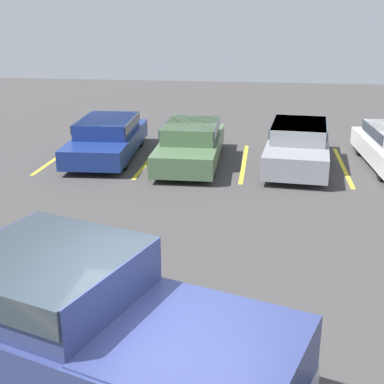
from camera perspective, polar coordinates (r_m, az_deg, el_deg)
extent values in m
cube|color=yellow|center=(17.69, -13.95, 3.77)|extent=(0.12, 4.31, 0.01)
cube|color=yellow|center=(16.83, -4.54, 3.51)|extent=(0.12, 4.31, 0.01)
cube|color=yellow|center=(16.47, 5.57, 3.14)|extent=(0.12, 4.31, 0.01)
cube|color=yellow|center=(16.63, 15.80, 2.65)|extent=(0.12, 4.31, 0.01)
cube|color=navy|center=(6.80, -12.72, -14.83)|extent=(5.85, 3.69, 0.93)
cube|color=navy|center=(6.57, -15.09, -8.54)|extent=(2.47, 2.43, 0.60)
cube|color=#2D3842|center=(6.51, -15.19, -7.49)|extent=(2.45, 2.47, 0.33)
cube|color=navy|center=(5.77, 1.06, -15.98)|extent=(2.55, 2.52, 0.13)
cylinder|color=black|center=(6.86, 3.61, -16.89)|extent=(0.95, 0.56, 0.90)
cylinder|color=#ADADB2|center=(6.86, 3.61, -16.89)|extent=(0.57, 0.44, 0.50)
cylinder|color=black|center=(8.46, -17.75, -10.36)|extent=(0.95, 0.56, 0.90)
cylinder|color=#ADADB2|center=(8.46, -17.75, -10.36)|extent=(0.57, 0.44, 0.50)
cube|color=navy|center=(17.20, -9.00, 5.27)|extent=(2.08, 4.88, 0.56)
cube|color=navy|center=(17.18, -9.01, 7.01)|extent=(1.73, 2.57, 0.47)
cube|color=#2D3842|center=(17.16, -9.03, 7.32)|extent=(1.79, 2.53, 0.28)
cylinder|color=black|center=(15.76, -7.35, 3.59)|extent=(0.25, 0.68, 0.67)
cylinder|color=#ADADB2|center=(15.76, -7.35, 3.59)|extent=(0.24, 0.38, 0.37)
cylinder|color=black|center=(16.14, -12.78, 3.65)|extent=(0.25, 0.68, 0.67)
cylinder|color=#ADADB2|center=(16.14, -12.78, 3.65)|extent=(0.24, 0.38, 0.37)
cylinder|color=black|center=(18.39, -5.63, 5.88)|extent=(0.25, 0.68, 0.67)
cylinder|color=#ADADB2|center=(18.39, -5.63, 5.88)|extent=(0.24, 0.38, 0.37)
cylinder|color=black|center=(18.73, -10.35, 5.90)|extent=(0.25, 0.68, 0.67)
cylinder|color=#ADADB2|center=(18.73, -10.35, 5.90)|extent=(0.24, 0.38, 0.37)
cube|color=#4C6B47|center=(16.26, -0.12, 4.70)|extent=(1.81, 4.69, 0.59)
cube|color=#4C6B47|center=(16.23, -0.08, 6.60)|extent=(1.56, 2.45, 0.47)
cube|color=#2D3842|center=(16.21, -0.08, 6.93)|extent=(1.63, 2.40, 0.28)
cylinder|color=black|center=(14.93, 2.09, 2.76)|extent=(0.22, 0.61, 0.61)
cylinder|color=#ADADB2|center=(14.93, 2.09, 2.76)|extent=(0.23, 0.34, 0.34)
cylinder|color=black|center=(15.12, -3.54, 2.94)|extent=(0.22, 0.61, 0.61)
cylinder|color=#ADADB2|center=(15.12, -3.54, 2.94)|extent=(0.23, 0.34, 0.34)
cylinder|color=black|center=(17.53, 2.84, 5.20)|extent=(0.22, 0.61, 0.61)
cylinder|color=#ADADB2|center=(17.53, 2.84, 5.20)|extent=(0.23, 0.34, 0.34)
cylinder|color=black|center=(17.70, -1.98, 5.34)|extent=(0.22, 0.61, 0.61)
cylinder|color=#ADADB2|center=(17.70, -1.98, 5.34)|extent=(0.23, 0.34, 0.34)
cube|color=gray|center=(16.29, 11.21, 4.48)|extent=(2.15, 4.89, 0.64)
cube|color=gray|center=(16.25, 11.35, 6.45)|extent=(1.74, 2.60, 0.46)
cube|color=#2D3842|center=(16.24, 11.37, 6.77)|extent=(1.81, 2.55, 0.28)
cylinder|color=black|center=(15.00, 13.83, 2.35)|extent=(0.27, 0.66, 0.64)
cylinder|color=#ADADB2|center=(15.00, 13.83, 2.35)|extent=(0.25, 0.37, 0.35)
cylinder|color=black|center=(15.04, 8.11, 2.75)|extent=(0.27, 0.66, 0.64)
cylinder|color=#ADADB2|center=(15.04, 8.11, 2.75)|extent=(0.25, 0.37, 0.35)
cylinder|color=black|center=(17.67, 13.78, 4.83)|extent=(0.27, 0.66, 0.64)
cylinder|color=#ADADB2|center=(17.67, 13.78, 4.83)|extent=(0.25, 0.37, 0.35)
cylinder|color=black|center=(17.70, 8.91, 5.17)|extent=(0.27, 0.66, 0.64)
cylinder|color=#ADADB2|center=(17.70, 8.91, 5.17)|extent=(0.25, 0.37, 0.35)
cylinder|color=black|center=(15.49, 19.74, 2.24)|extent=(0.25, 0.63, 0.61)
cylinder|color=#ADADB2|center=(15.49, 19.74, 2.24)|extent=(0.24, 0.35, 0.34)
cylinder|color=black|center=(18.03, 17.56, 4.72)|extent=(0.25, 0.63, 0.61)
cylinder|color=#ADADB2|center=(18.03, 17.56, 4.72)|extent=(0.24, 0.35, 0.34)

